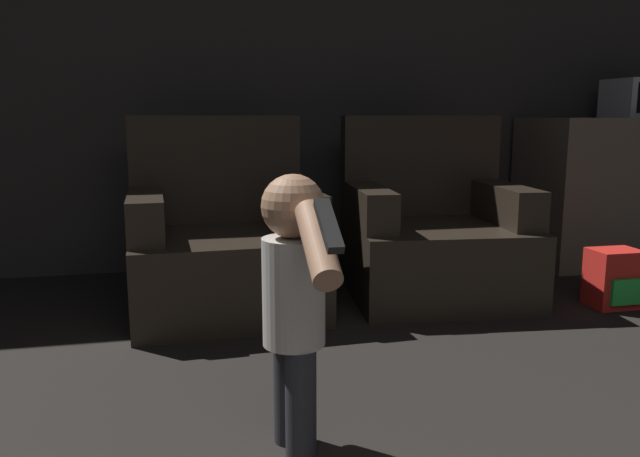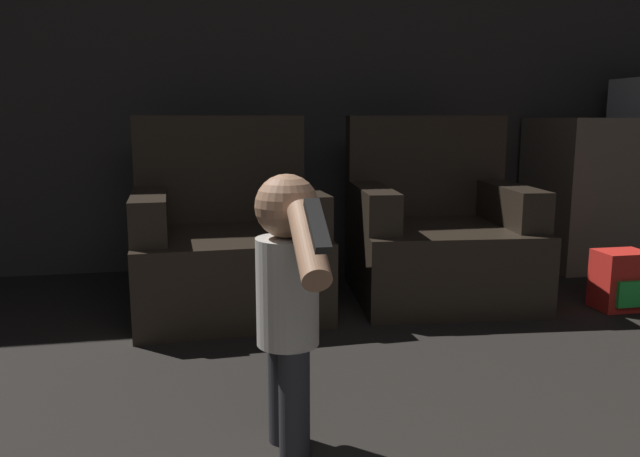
# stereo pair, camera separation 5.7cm
# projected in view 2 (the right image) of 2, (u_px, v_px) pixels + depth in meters

# --- Properties ---
(wall_back) EXTENTS (8.40, 0.05, 2.60)m
(wall_back) POSITION_uv_depth(u_px,v_px,m) (263.00, 58.00, 3.83)
(wall_back) COLOR #33302D
(wall_back) RESTS_ON ground_plane
(armchair_left) EXTENTS (0.93, 0.90, 0.95)m
(armchair_left) POSITION_uv_depth(u_px,v_px,m) (227.00, 244.00, 3.13)
(armchair_left) COLOR black
(armchair_left) RESTS_ON ground_plane
(armchair_right) EXTENTS (0.97, 0.94, 0.95)m
(armchair_right) POSITION_uv_depth(u_px,v_px,m) (437.00, 236.00, 3.34)
(armchair_right) COLOR black
(armchair_right) RESTS_ON ground_plane
(person_toddler) EXTENTS (0.18, 0.55, 0.80)m
(person_toddler) POSITION_uv_depth(u_px,v_px,m) (288.00, 292.00, 1.72)
(person_toddler) COLOR #28282D
(person_toddler) RESTS_ON ground_plane
(toy_backpack) EXTENTS (0.24, 0.20, 0.29)m
(toy_backpack) POSITION_uv_depth(u_px,v_px,m) (620.00, 280.00, 3.10)
(toy_backpack) COLOR red
(toy_backpack) RESTS_ON ground_plane
(kitchen_counter) EXTENTS (1.38, 0.63, 0.94)m
(kitchen_counter) POSITION_uv_depth(u_px,v_px,m) (640.00, 191.00, 4.06)
(kitchen_counter) COLOR #665B4C
(kitchen_counter) RESTS_ON ground_plane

